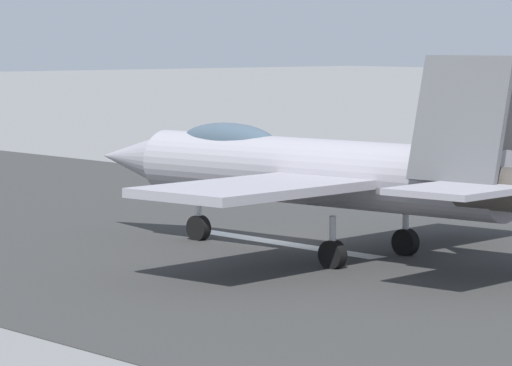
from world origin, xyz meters
The scene contains 4 objects.
ground_plane centered at (0.00, 0.00, 0.00)m, with size 400.00×400.00×0.00m, color slate.
runway_strip centered at (-0.02, 0.00, 0.01)m, with size 240.00×26.00×0.02m.
fighter_jet centered at (-3.18, 0.84, 2.41)m, with size 16.70×13.81×5.60m.
marker_cone_mid centered at (3.67, -13.14, 0.28)m, with size 0.44×0.44×0.55m, color orange.
Camera 1 is at (-33.09, 29.20, 6.03)m, focal length 105.14 mm.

